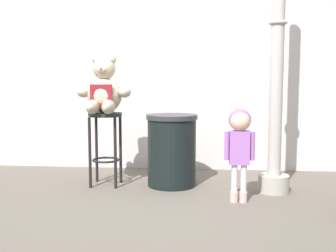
# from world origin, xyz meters

# --- Properties ---
(ground_plane) EXTENTS (24.00, 24.00, 0.00)m
(ground_plane) POSITION_xyz_m (0.00, 0.00, 0.00)
(ground_plane) COLOR #60584E
(building_wall) EXTENTS (7.90, 0.30, 3.56)m
(building_wall) POSITION_xyz_m (0.00, 1.82, 1.78)
(building_wall) COLOR silver
(building_wall) RESTS_ON ground_plane
(bar_stool_with_teddy) EXTENTS (0.37, 0.37, 0.80)m
(bar_stool_with_teddy) POSITION_xyz_m (-0.56, 0.76, 0.56)
(bar_stool_with_teddy) COLOR black
(bar_stool_with_teddy) RESTS_ON ground_plane
(teddy_bear) EXTENTS (0.58, 0.52, 0.62)m
(teddy_bear) POSITION_xyz_m (-0.56, 0.73, 1.03)
(teddy_bear) COLOR #B9AB8F
(teddy_bear) RESTS_ON bar_stool_with_teddy
(child_walking) EXTENTS (0.28, 0.22, 0.89)m
(child_walking) POSITION_xyz_m (0.85, 0.22, 0.64)
(child_walking) COLOR beige
(child_walking) RESTS_ON ground_plane
(trash_bin) EXTENTS (0.56, 0.56, 0.78)m
(trash_bin) POSITION_xyz_m (0.17, 0.79, 0.39)
(trash_bin) COLOR black
(trash_bin) RESTS_ON ground_plane
(lamppost) EXTENTS (0.32, 0.32, 2.98)m
(lamppost) POSITION_xyz_m (1.24, 0.61, 1.19)
(lamppost) COLOR #A6A296
(lamppost) RESTS_ON ground_plane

